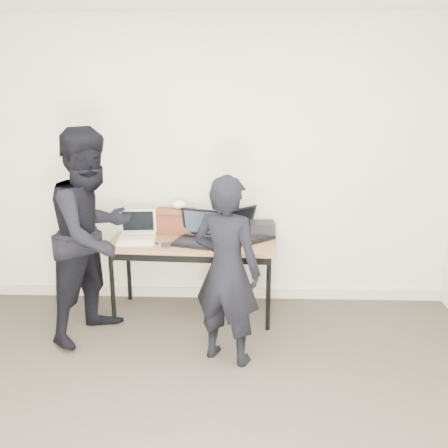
{
  "coord_description": "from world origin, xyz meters",
  "views": [
    {
      "loc": [
        0.24,
        -2.44,
        2.09
      ],
      "look_at": [
        0.1,
        1.6,
        0.95
      ],
      "focal_mm": 40.0,
      "sensor_mm": 36.0,
      "label": 1
    }
  ],
  "objects_px": {
    "equipment_box": "(262,229)",
    "person_typist": "(227,271)",
    "person_observer": "(93,235)",
    "laptop_right": "(247,231)",
    "desk": "(193,247)",
    "laptop_beige": "(137,235)",
    "laptop_center": "(197,235)",
    "leather_satchel": "(176,221)"
  },
  "relations": [
    {
      "from": "laptop_center",
      "to": "equipment_box",
      "type": "distance_m",
      "value": 0.63
    },
    {
      "from": "person_typist",
      "to": "person_observer",
      "type": "bearing_deg",
      "value": 4.14
    },
    {
      "from": "laptop_beige",
      "to": "desk",
      "type": "bearing_deg",
      "value": -4.96
    },
    {
      "from": "laptop_right",
      "to": "person_observer",
      "type": "relative_size",
      "value": 0.29
    },
    {
      "from": "laptop_right",
      "to": "person_observer",
      "type": "height_order",
      "value": "person_observer"
    },
    {
      "from": "laptop_beige",
      "to": "equipment_box",
      "type": "xyz_separation_m",
      "value": [
        1.14,
        0.19,
        0.01
      ]
    },
    {
      "from": "laptop_beige",
      "to": "person_observer",
      "type": "bearing_deg",
      "value": -131.69
    },
    {
      "from": "laptop_right",
      "to": "person_typist",
      "type": "bearing_deg",
      "value": -141.0
    },
    {
      "from": "desk",
      "to": "equipment_box",
      "type": "bearing_deg",
      "value": 19.91
    },
    {
      "from": "laptop_beige",
      "to": "laptop_center",
      "type": "relative_size",
      "value": 0.79
    },
    {
      "from": "desk",
      "to": "laptop_beige",
      "type": "bearing_deg",
      "value": -176.69
    },
    {
      "from": "equipment_box",
      "to": "person_typist",
      "type": "distance_m",
      "value": 1.02
    },
    {
      "from": "laptop_beige",
      "to": "person_observer",
      "type": "height_order",
      "value": "person_observer"
    },
    {
      "from": "laptop_right",
      "to": "leather_satchel",
      "type": "xyz_separation_m",
      "value": [
        -0.67,
        0.11,
        0.07
      ]
    },
    {
      "from": "person_typist",
      "to": "desk",
      "type": "bearing_deg",
      "value": -43.53
    },
    {
      "from": "person_typist",
      "to": "laptop_right",
      "type": "bearing_deg",
      "value": -76.41
    },
    {
      "from": "person_typist",
      "to": "person_observer",
      "type": "xyz_separation_m",
      "value": [
        -1.12,
        0.39,
        0.15
      ]
    },
    {
      "from": "laptop_center",
      "to": "leather_satchel",
      "type": "xyz_separation_m",
      "value": [
        -0.22,
        0.25,
        0.06
      ]
    },
    {
      "from": "person_observer",
      "to": "leather_satchel",
      "type": "bearing_deg",
      "value": -17.16
    },
    {
      "from": "desk",
      "to": "laptop_beige",
      "type": "xyz_separation_m",
      "value": [
        -0.51,
        -0.0,
        0.11
      ]
    },
    {
      "from": "laptop_beige",
      "to": "laptop_right",
      "type": "height_order",
      "value": "laptop_right"
    },
    {
      "from": "desk",
      "to": "leather_satchel",
      "type": "relative_size",
      "value": 4.13
    },
    {
      "from": "desk",
      "to": "equipment_box",
      "type": "height_order",
      "value": "equipment_box"
    },
    {
      "from": "laptop_right",
      "to": "laptop_center",
      "type": "bearing_deg",
      "value": 156.64
    },
    {
      "from": "person_observer",
      "to": "laptop_center",
      "type": "bearing_deg",
      "value": -38.73
    },
    {
      "from": "leather_satchel",
      "to": "laptop_right",
      "type": "bearing_deg",
      "value": -5.22
    },
    {
      "from": "leather_satchel",
      "to": "equipment_box",
      "type": "height_order",
      "value": "leather_satchel"
    },
    {
      "from": "leather_satchel",
      "to": "person_observer",
      "type": "xyz_separation_m",
      "value": [
        -0.61,
        -0.61,
        0.04
      ]
    },
    {
      "from": "person_observer",
      "to": "equipment_box",
      "type": "bearing_deg",
      "value": -40.24
    },
    {
      "from": "laptop_beige",
      "to": "laptop_center",
      "type": "xyz_separation_m",
      "value": [
        0.55,
        -0.02,
        0.01
      ]
    },
    {
      "from": "laptop_center",
      "to": "person_typist",
      "type": "xyz_separation_m",
      "value": [
        0.29,
        -0.76,
        -0.05
      ]
    },
    {
      "from": "equipment_box",
      "to": "leather_satchel",
      "type": "bearing_deg",
      "value": 177.48
    },
    {
      "from": "equipment_box",
      "to": "person_typist",
      "type": "xyz_separation_m",
      "value": [
        -0.3,
        -0.97,
        -0.05
      ]
    },
    {
      "from": "laptop_beige",
      "to": "person_typist",
      "type": "height_order",
      "value": "person_typist"
    },
    {
      "from": "laptop_beige",
      "to": "person_observer",
      "type": "distance_m",
      "value": 0.49
    },
    {
      "from": "equipment_box",
      "to": "person_typist",
      "type": "height_order",
      "value": "person_typist"
    },
    {
      "from": "leather_satchel",
      "to": "person_typist",
      "type": "xyz_separation_m",
      "value": [
        0.51,
        -1.01,
        -0.11
      ]
    },
    {
      "from": "desk",
      "to": "person_observer",
      "type": "bearing_deg",
      "value": -150.91
    },
    {
      "from": "equipment_box",
      "to": "person_observer",
      "type": "bearing_deg",
      "value": -157.83
    },
    {
      "from": "person_typist",
      "to": "person_observer",
      "type": "relative_size",
      "value": 0.83
    },
    {
      "from": "leather_satchel",
      "to": "laptop_beige",
      "type": "bearing_deg",
      "value": -140.8
    },
    {
      "from": "leather_satchel",
      "to": "person_observer",
      "type": "height_order",
      "value": "person_observer"
    }
  ]
}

